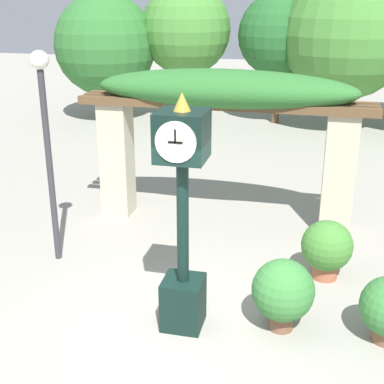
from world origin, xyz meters
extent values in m
plane|color=gray|center=(0.00, 0.00, 0.00)|extent=(60.00, 60.00, 0.00)
cube|color=black|center=(0.11, 0.24, 0.34)|extent=(0.52, 0.52, 0.68)
cylinder|color=black|center=(0.11, 0.24, 1.46)|extent=(0.15, 0.15, 1.57)
cylinder|color=gold|center=(0.11, 0.24, 2.27)|extent=(0.24, 0.24, 0.04)
cube|color=black|center=(0.11, 0.24, 2.58)|extent=(0.58, 0.58, 0.58)
cylinder|color=beige|center=(0.11, -0.06, 2.58)|extent=(0.48, 0.02, 0.48)
cylinder|color=beige|center=(0.11, 0.54, 2.58)|extent=(0.48, 0.02, 0.48)
cube|color=black|center=(0.11, -0.08, 2.58)|extent=(0.17, 0.01, 0.02)
cube|color=black|center=(0.11, -0.08, 2.65)|extent=(0.02, 0.01, 0.15)
cone|color=gold|center=(0.11, 0.24, 2.98)|extent=(0.20, 0.20, 0.22)
cube|color=#BCB299|center=(-2.08, 3.71, 1.11)|extent=(0.54, 0.54, 2.22)
cube|color=#BCB299|center=(2.08, 3.71, 1.11)|extent=(0.54, 0.54, 2.22)
cube|color=brown|center=(0.00, 3.44, 2.29)|extent=(5.31, 0.15, 0.14)
cube|color=brown|center=(0.00, 3.71, 2.29)|extent=(5.31, 0.15, 0.14)
cube|color=brown|center=(0.00, 3.99, 2.29)|extent=(5.31, 0.15, 0.14)
ellipsoid|color=#2D6B2D|center=(0.00, 3.71, 2.54)|extent=(4.67, 1.14, 0.70)
cylinder|color=#9E563D|center=(1.93, 1.95, 0.13)|extent=(0.38, 0.38, 0.25)
sphere|color=#427F33|center=(1.93, 1.95, 0.54)|extent=(0.78, 0.78, 0.78)
cylinder|color=brown|center=(1.38, 0.45, 0.13)|extent=(0.32, 0.32, 0.27)
sphere|color=#387A38|center=(1.38, 0.45, 0.57)|extent=(0.81, 0.81, 0.81)
cylinder|color=#333338|center=(-2.37, 1.60, 1.54)|extent=(0.10, 0.10, 3.08)
sphere|color=white|center=(-2.37, 1.60, 3.22)|extent=(0.28, 0.28, 0.28)
cylinder|color=brown|center=(-5.39, 11.55, 0.66)|extent=(0.28, 0.28, 1.32)
sphere|color=#2D6B2D|center=(-5.39, 11.55, 2.49)|extent=(3.35, 3.35, 3.35)
cylinder|color=brown|center=(-2.81, 12.31, 0.97)|extent=(0.28, 0.28, 1.93)
sphere|color=#427F33|center=(-2.81, 12.31, 2.98)|extent=(2.97, 2.97, 2.97)
cylinder|color=brown|center=(0.26, 12.36, 0.96)|extent=(0.28, 0.28, 1.92)
sphere|color=#235B28|center=(0.26, 12.36, 2.86)|extent=(2.67, 2.67, 2.67)
cylinder|color=brown|center=(2.34, 11.90, 0.78)|extent=(0.28, 0.28, 1.56)
sphere|color=#427F33|center=(2.34, 11.90, 2.94)|extent=(3.94, 3.94, 3.94)
camera|label=1|loc=(1.60, -5.61, 4.14)|focal=50.00mm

